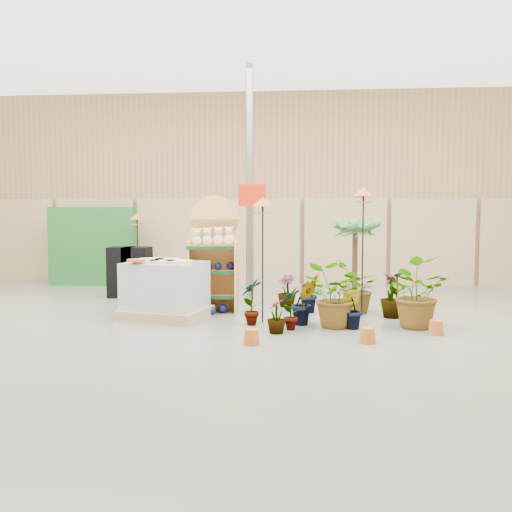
% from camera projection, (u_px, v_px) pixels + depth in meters
% --- Properties ---
extents(room, '(15.20, 12.10, 4.70)m').
position_uv_depth(room, '(232.00, 177.00, 8.40)').
color(room, '#5C5D53').
rests_on(room, ground).
extents(display_shelf, '(0.87, 0.60, 1.99)m').
position_uv_depth(display_shelf, '(214.00, 258.00, 9.80)').
color(display_shelf, tan).
rests_on(display_shelf, ground).
extents(teddy_bears, '(0.73, 0.19, 0.31)m').
position_uv_depth(teddy_bears, '(214.00, 238.00, 9.67)').
color(teddy_bears, beige).
rests_on(teddy_bears, display_shelf).
extents(gazing_balls_shelf, '(0.73, 0.25, 0.14)m').
position_uv_depth(gazing_balls_shelf, '(213.00, 266.00, 9.70)').
color(gazing_balls_shelf, '#0A1256').
rests_on(gazing_balls_shelf, display_shelf).
extents(gazing_balls_floor, '(0.63, 0.39, 0.15)m').
position_uv_depth(gazing_balls_floor, '(207.00, 310.00, 9.49)').
color(gazing_balls_floor, '#0A1256').
rests_on(gazing_balls_floor, ground).
extents(pallet_stack, '(1.48, 1.32, 0.94)m').
position_uv_depth(pallet_stack, '(165.00, 290.00, 9.13)').
color(pallet_stack, tan).
rests_on(pallet_stack, ground).
extents(charcoal_planters, '(0.80, 0.50, 1.00)m').
position_uv_depth(charcoal_planters, '(130.00, 272.00, 11.34)').
color(charcoal_planters, black).
rests_on(charcoal_planters, ground).
extents(trellis_stock, '(2.00, 0.30, 1.80)m').
position_uv_depth(trellis_stock, '(93.00, 246.00, 13.09)').
color(trellis_stock, '#1D6124').
rests_on(trellis_stock, ground).
extents(offer_sign, '(0.50, 0.08, 2.20)m').
position_uv_depth(offer_sign, '(252.00, 219.00, 10.49)').
color(offer_sign, gray).
rests_on(offer_sign, ground).
extents(bird_table_front, '(0.34, 0.34, 1.92)m').
position_uv_depth(bird_table_front, '(263.00, 206.00, 8.65)').
color(bird_table_front, black).
rests_on(bird_table_front, ground).
extents(bird_table_right, '(0.34, 0.34, 2.09)m').
position_uv_depth(bird_table_right, '(363.00, 196.00, 9.18)').
color(bird_table_right, black).
rests_on(bird_table_right, ground).
extents(bird_table_back, '(0.34, 0.34, 1.67)m').
position_uv_depth(bird_table_back, '(137.00, 219.00, 12.36)').
color(bird_table_back, black).
rests_on(bird_table_back, ground).
extents(palm, '(0.70, 0.70, 1.66)m').
position_uv_depth(palm, '(355.00, 227.00, 10.54)').
color(palm, '#3D2A19').
rests_on(palm, ground).
extents(potted_plant_0, '(0.41, 0.46, 0.72)m').
position_uv_depth(potted_plant_0, '(252.00, 301.00, 8.57)').
color(potted_plant_0, '#397A38').
rests_on(potted_plant_0, ground).
extents(potted_plant_1, '(0.41, 0.35, 0.69)m').
position_uv_depth(potted_plant_1, '(304.00, 302.00, 8.57)').
color(potted_plant_1, '#397A38').
rests_on(potted_plant_1, ground).
extents(potted_plant_2, '(0.86, 0.75, 0.93)m').
position_uv_depth(potted_plant_2, '(332.00, 296.00, 8.35)').
color(potted_plant_2, '#397A38').
rests_on(potted_plant_2, ground).
extents(potted_plant_3, '(0.51, 0.51, 0.72)m').
position_uv_depth(potted_plant_3, '(393.00, 295.00, 9.16)').
color(potted_plant_3, '#397A38').
rests_on(potted_plant_3, ground).
extents(potted_plant_4, '(0.48, 0.49, 0.78)m').
position_uv_depth(potted_plant_4, '(397.00, 290.00, 9.61)').
color(potted_plant_4, '#397A38').
rests_on(potted_plant_4, ground).
extents(potted_plant_5, '(0.47, 0.46, 0.67)m').
position_uv_depth(potted_plant_5, '(310.00, 293.00, 9.62)').
color(potted_plant_5, '#397A38').
rests_on(potted_plant_5, ground).
extents(potted_plant_6, '(0.85, 0.92, 0.85)m').
position_uv_depth(potted_plant_6, '(358.00, 288.00, 9.56)').
color(potted_plant_6, '#397A38').
rests_on(potted_plant_6, ground).
extents(potted_plant_7, '(0.29, 0.29, 0.48)m').
position_uv_depth(potted_plant_7, '(276.00, 316.00, 7.99)').
color(potted_plant_7, '#397A38').
rests_on(potted_plant_7, ground).
extents(potted_plant_8, '(0.38, 0.41, 0.64)m').
position_uv_depth(potted_plant_8, '(291.00, 308.00, 8.22)').
color(potted_plant_8, '#397A38').
rests_on(potted_plant_8, ground).
extents(potted_plant_9, '(0.41, 0.41, 0.58)m').
position_uv_depth(potted_plant_9, '(351.00, 309.00, 8.31)').
color(potted_plant_9, '#397A38').
rests_on(potted_plant_9, ground).
extents(potted_plant_10, '(1.16, 1.20, 1.03)m').
position_uv_depth(potted_plant_10, '(413.00, 293.00, 8.37)').
color(potted_plant_10, '#397A38').
rests_on(potted_plant_10, ground).
extents(potted_plant_11, '(0.45, 0.45, 0.58)m').
position_uv_depth(potted_plant_11, '(287.00, 291.00, 10.20)').
color(potted_plant_11, '#397A38').
rests_on(potted_plant_11, ground).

